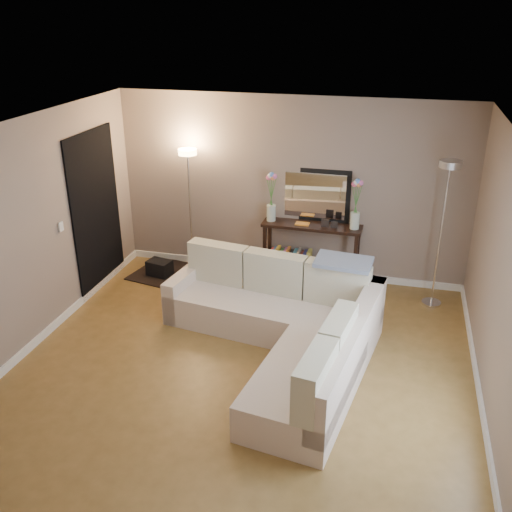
% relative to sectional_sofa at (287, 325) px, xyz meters
% --- Properties ---
extents(floor, '(5.00, 5.50, 0.01)m').
position_rel_sectional_sofa_xyz_m(floor, '(-0.39, -0.68, -0.34)').
color(floor, olive).
rests_on(floor, ground).
extents(ceiling, '(5.00, 5.50, 0.01)m').
position_rel_sectional_sofa_xyz_m(ceiling, '(-0.39, -0.68, 2.27)').
color(ceiling, white).
rests_on(ceiling, ground).
extents(wall_back, '(5.00, 0.02, 2.60)m').
position_rel_sectional_sofa_xyz_m(wall_back, '(-0.39, 2.08, 0.96)').
color(wall_back, gray).
rests_on(wall_back, ground).
extents(wall_front, '(5.00, 0.02, 2.60)m').
position_rel_sectional_sofa_xyz_m(wall_front, '(-0.39, -3.44, 0.96)').
color(wall_front, gray).
rests_on(wall_front, ground).
extents(wall_left, '(0.02, 5.50, 2.60)m').
position_rel_sectional_sofa_xyz_m(wall_left, '(-2.90, -0.68, 0.96)').
color(wall_left, gray).
rests_on(wall_left, ground).
extents(wall_right, '(0.02, 5.50, 2.60)m').
position_rel_sectional_sofa_xyz_m(wall_right, '(2.12, -0.68, 0.96)').
color(wall_right, gray).
rests_on(wall_right, ground).
extents(baseboard_back, '(5.00, 0.03, 0.10)m').
position_rel_sectional_sofa_xyz_m(baseboard_back, '(-0.39, 2.06, -0.29)').
color(baseboard_back, white).
rests_on(baseboard_back, ground).
extents(baseboard_left, '(0.03, 5.50, 0.10)m').
position_rel_sectional_sofa_xyz_m(baseboard_left, '(-2.88, -0.68, -0.29)').
color(baseboard_left, white).
rests_on(baseboard_left, ground).
extents(baseboard_right, '(0.03, 5.50, 0.10)m').
position_rel_sectional_sofa_xyz_m(baseboard_right, '(2.09, -0.68, -0.29)').
color(baseboard_right, white).
rests_on(baseboard_right, ground).
extents(doorway, '(0.02, 1.20, 2.20)m').
position_rel_sectional_sofa_xyz_m(doorway, '(-2.87, 1.02, 0.76)').
color(doorway, black).
rests_on(doorway, ground).
extents(switch_plate, '(0.02, 0.08, 0.12)m').
position_rel_sectional_sofa_xyz_m(switch_plate, '(-2.87, 0.17, 0.86)').
color(switch_plate, white).
rests_on(switch_plate, ground).
extents(sectional_sofa, '(2.68, 2.83, 0.91)m').
position_rel_sectional_sofa_xyz_m(sectional_sofa, '(0.00, 0.00, 0.00)').
color(sectional_sofa, beige).
rests_on(sectional_sofa, floor).
extents(throw_blanket, '(0.69, 0.44, 0.09)m').
position_rel_sectional_sofa_xyz_m(throw_blanket, '(0.55, 0.55, 0.61)').
color(throw_blanket, gray).
rests_on(throw_blanket, sectional_sofa).
extents(console_table, '(1.41, 0.41, 0.86)m').
position_rel_sectional_sofa_xyz_m(console_table, '(-0.13, 1.91, 0.15)').
color(console_table, black).
rests_on(console_table, floor).
extents(leaning_mirror, '(0.99, 0.07, 0.77)m').
position_rel_sectional_sofa_xyz_m(leaning_mirror, '(-0.04, 2.09, 0.90)').
color(leaning_mirror, black).
rests_on(leaning_mirror, console_table).
extents(table_decor, '(0.59, 0.13, 0.14)m').
position_rel_sectional_sofa_xyz_m(table_decor, '(-0.05, 1.87, 0.54)').
color(table_decor, orange).
rests_on(table_decor, console_table).
extents(flower_vase_left, '(0.16, 0.13, 0.74)m').
position_rel_sectional_sofa_xyz_m(flower_vase_left, '(-0.63, 1.92, 0.81)').
color(flower_vase_left, silver).
rests_on(flower_vase_left, console_table).
extents(flower_vase_right, '(0.16, 0.13, 0.74)m').
position_rel_sectional_sofa_xyz_m(flower_vase_right, '(0.55, 1.89, 0.81)').
color(flower_vase_right, silver).
rests_on(flower_vase_right, console_table).
extents(floor_lamp_lit, '(0.31, 0.31, 1.83)m').
position_rel_sectional_sofa_xyz_m(floor_lamp_lit, '(-1.84, 1.87, 0.96)').
color(floor_lamp_lit, silver).
rests_on(floor_lamp_lit, floor).
extents(floor_lamp_unlit, '(0.29, 0.29, 1.96)m').
position_rel_sectional_sofa_xyz_m(floor_lamp_unlit, '(1.67, 1.58, 1.05)').
color(floor_lamp_unlit, silver).
rests_on(floor_lamp_unlit, floor).
extents(charcoal_rug, '(1.35, 1.12, 0.02)m').
position_rel_sectional_sofa_xyz_m(charcoal_rug, '(-2.00, 1.54, -0.33)').
color(charcoal_rug, black).
rests_on(charcoal_rug, floor).
extents(black_bag, '(0.38, 0.30, 0.22)m').
position_rel_sectional_sofa_xyz_m(black_bag, '(-2.22, 1.49, -0.21)').
color(black_bag, black).
rests_on(black_bag, charcoal_rug).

